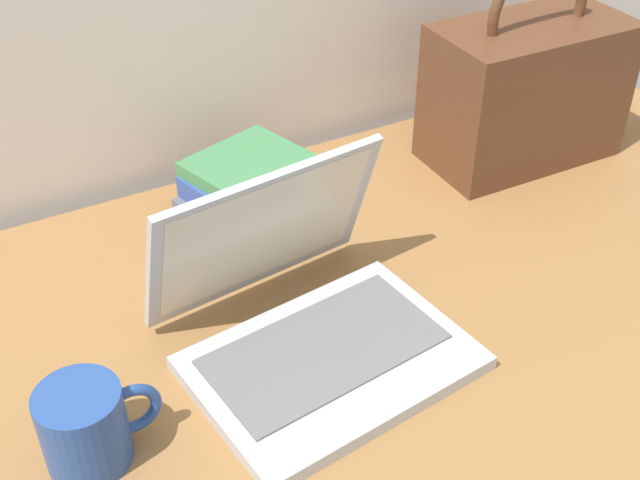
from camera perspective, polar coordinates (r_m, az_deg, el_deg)
desk at (r=1.04m, az=1.47°, el=-5.50°), size 1.60×0.76×0.03m
laptop at (r=0.95m, az=-0.88°, el=-5.35°), size 0.34×0.32×0.21m
coffee_mug at (r=0.87m, az=-15.98°, el=-12.34°), size 0.13×0.09×0.09m
handbag at (r=1.33m, az=14.17°, el=10.21°), size 0.30×0.17×0.33m
book_stack at (r=1.19m, az=-4.98°, el=3.80°), size 0.21×0.17×0.09m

